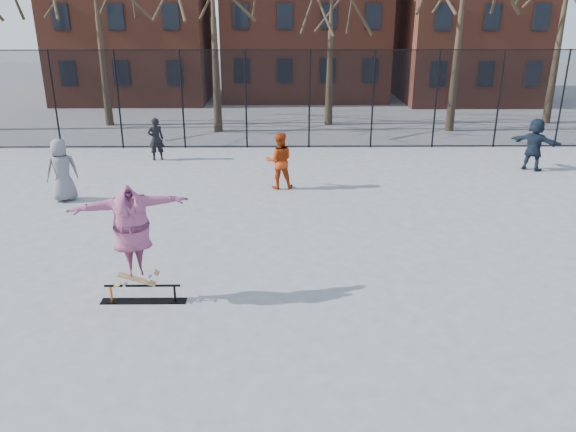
{
  "coord_description": "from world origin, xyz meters",
  "views": [
    {
      "loc": [
        0.08,
        -10.12,
        5.69
      ],
      "look_at": [
        0.2,
        1.5,
        1.27
      ],
      "focal_mm": 35.0,
      "sensor_mm": 36.0,
      "label": 1
    }
  ],
  "objects_px": {
    "skate_rail": "(143,295)",
    "bystander_black": "(156,139)",
    "bystander_navy": "(535,144)",
    "skateboard": "(138,283)",
    "bystander_red": "(279,161)",
    "bystander_grey": "(62,170)",
    "skater": "(133,238)"
  },
  "relations": [
    {
      "from": "skate_rail",
      "to": "bystander_red",
      "type": "height_order",
      "value": "bystander_red"
    },
    {
      "from": "skateboard",
      "to": "bystander_grey",
      "type": "bearing_deg",
      "value": 120.72
    },
    {
      "from": "skate_rail",
      "to": "bystander_black",
      "type": "height_order",
      "value": "bystander_black"
    },
    {
      "from": "skateboard",
      "to": "bystander_red",
      "type": "distance_m",
      "value": 8.04
    },
    {
      "from": "bystander_black",
      "to": "bystander_navy",
      "type": "relative_size",
      "value": 0.86
    },
    {
      "from": "skateboard",
      "to": "bystander_red",
      "type": "relative_size",
      "value": 0.45
    },
    {
      "from": "skateboard",
      "to": "skater",
      "type": "relative_size",
      "value": 0.36
    },
    {
      "from": "skateboard",
      "to": "bystander_grey",
      "type": "distance_m",
      "value": 7.37
    },
    {
      "from": "bystander_red",
      "to": "bystander_navy",
      "type": "bearing_deg",
      "value": -171.93
    },
    {
      "from": "skater",
      "to": "bystander_grey",
      "type": "height_order",
      "value": "skater"
    },
    {
      "from": "bystander_grey",
      "to": "bystander_red",
      "type": "bearing_deg",
      "value": 160.73
    },
    {
      "from": "bystander_grey",
      "to": "bystander_black",
      "type": "distance_m",
      "value": 5.12
    },
    {
      "from": "skateboard",
      "to": "bystander_navy",
      "type": "bearing_deg",
      "value": 38.53
    },
    {
      "from": "skater",
      "to": "bystander_black",
      "type": "relative_size",
      "value": 1.39
    },
    {
      "from": "bystander_grey",
      "to": "bystander_navy",
      "type": "xyz_separation_m",
      "value": [
        15.75,
        3.23,
        -0.01
      ]
    },
    {
      "from": "skater",
      "to": "skate_rail",
      "type": "bearing_deg",
      "value": -18.7
    },
    {
      "from": "skateboard",
      "to": "bystander_navy",
      "type": "xyz_separation_m",
      "value": [
        12.0,
        9.55,
        0.52
      ]
    },
    {
      "from": "skateboard",
      "to": "skater",
      "type": "distance_m",
      "value": 0.98
    },
    {
      "from": "bystander_black",
      "to": "bystander_navy",
      "type": "distance_m",
      "value": 14.01
    },
    {
      "from": "bystander_black",
      "to": "bystander_red",
      "type": "bearing_deg",
      "value": 122.51
    },
    {
      "from": "bystander_black",
      "to": "bystander_red",
      "type": "relative_size",
      "value": 0.89
    },
    {
      "from": "skate_rail",
      "to": "skater",
      "type": "relative_size",
      "value": 0.76
    },
    {
      "from": "skater",
      "to": "bystander_red",
      "type": "height_order",
      "value": "skater"
    },
    {
      "from": "bystander_red",
      "to": "skater",
      "type": "bearing_deg",
      "value": 64.87
    },
    {
      "from": "bystander_black",
      "to": "bystander_navy",
      "type": "height_order",
      "value": "bystander_navy"
    },
    {
      "from": "bystander_navy",
      "to": "bystander_black",
      "type": "bearing_deg",
      "value": 32.44
    },
    {
      "from": "skateboard",
      "to": "bystander_red",
      "type": "bearing_deg",
      "value": 69.37
    },
    {
      "from": "bystander_red",
      "to": "bystander_grey",
      "type": "bearing_deg",
      "value": 5.7
    },
    {
      "from": "skate_rail",
      "to": "skateboard",
      "type": "bearing_deg",
      "value": 180.0
    },
    {
      "from": "bystander_navy",
      "to": "skater",
      "type": "bearing_deg",
      "value": 77.31
    },
    {
      "from": "skater",
      "to": "bystander_navy",
      "type": "bearing_deg",
      "value": 19.83
    },
    {
      "from": "skate_rail",
      "to": "bystander_red",
      "type": "bearing_deg",
      "value": 69.96
    }
  ]
}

